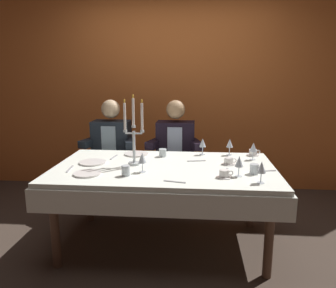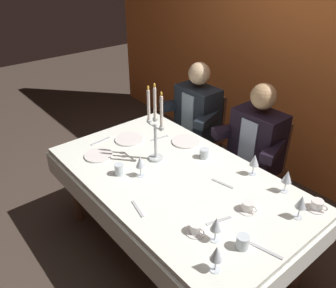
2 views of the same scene
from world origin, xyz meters
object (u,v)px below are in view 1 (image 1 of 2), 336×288
Objects in this scene: wine_glass_5 at (203,143)px; seated_diner_0 at (112,144)px; dining_table at (164,179)px; candelabra at (134,136)px; coffee_cup_0 at (229,161)px; coffee_cup_2 at (253,153)px; wine_glass_0 at (230,144)px; water_tumbler_1 at (163,153)px; wine_glass_3 at (142,158)px; wine_glass_2 at (262,168)px; seated_diner_1 at (176,145)px; coffee_cup_1 at (224,174)px; water_tumbler_2 at (126,171)px; water_tumbler_0 at (254,169)px; wine_glass_4 at (239,162)px; dinner_plate_2 at (87,174)px; dinner_plate_1 at (136,154)px; wine_glass_1 at (253,148)px; dinner_plate_0 at (93,162)px.

wine_glass_5 is 1.12m from seated_diner_0.
candelabra reaches higher than dining_table.
coffee_cup_2 is at bearing 52.03° from coffee_cup_0.
wine_glass_0 reaches higher than water_tumbler_1.
dining_table is at bearing 49.82° from wine_glass_3.
wine_glass_2 is 0.13× the size of seated_diner_0.
dining_table is 0.59m from coffee_cup_0.
seated_diner_0 is at bearing 180.00° from seated_diner_1.
water_tumbler_2 is at bearing -178.22° from coffee_cup_1.
wine_glass_4 is at bearing -150.65° from water_tumbler_0.
coffee_cup_2 is (0.88, 0.12, -0.01)m from water_tumbler_1.
seated_diner_1 is at bearing 116.88° from wine_glass_4.
coffee_cup_0 is (0.56, 0.11, 0.15)m from dining_table.
wine_glass_3 reaches higher than dinner_plate_2.
wine_glass_4 is 0.87m from water_tumbler_1.
seated_diner_0 is (-1.43, 1.05, -0.04)m from water_tumbler_0.
wine_glass_4 is 0.73m from wine_glass_5.
dinner_plate_2 is 2.73× the size of water_tumbler_0.
dinner_plate_1 is 1.12m from wine_glass_4.
water_tumbler_2 is (-0.61, -0.74, -0.07)m from wine_glass_5.
wine_glass_4 is at bearing -40.85° from water_tumbler_1.
candelabra reaches higher than seated_diner_0.
coffee_cup_1 is 1.66m from seated_diner_0.
wine_glass_2 is 1.92m from seated_diner_0.
seated_diner_1 is at bearing 119.26° from wine_glass_2.
dinner_plate_1 is at bearing 97.57° from candelabra.
seated_diner_0 reaches higher than water_tumbler_2.
wine_glass_1 is 1.23m from water_tumbler_2.
water_tumbler_2 is 0.93m from coffee_cup_0.
water_tumbler_2 reaches higher than dinner_plate_0.
dinner_plate_1 is at bearing 168.99° from water_tumbler_1.
wine_glass_1 is 0.49m from wine_glass_5.
candelabra is 0.99m from seated_diner_0.
wine_glass_5 is 2.04× the size of water_tumbler_0.
dinner_plate_1 is at bearing 45.85° from dinner_plate_0.
wine_glass_1 is 0.97m from seated_diner_1.
wine_glass_4 is (1.26, -0.27, 0.11)m from dinner_plate_0.
dining_table is at bearing -143.30° from wine_glass_0.
coffee_cup_2 is at bearing 72.06° from wine_glass_4.
wine_glass_2 is at bearing -60.74° from seated_diner_1.
wine_glass_2 reaches higher than dinner_plate_2.
wine_glass_1 is at bearing -100.23° from coffee_cup_2.
wine_glass_3 is 0.13× the size of seated_diner_1.
dinner_plate_0 is at bearing 167.70° from wine_glass_4.
candelabra is at bearing -126.16° from water_tumbler_1.
seated_diner_0 reaches higher than dinner_plate_1.
water_tumbler_1 is 0.57× the size of coffee_cup_2.
wine_glass_4 is (1.20, 0.06, 0.11)m from dinner_plate_2.
wine_glass_3 is at bearing 172.76° from coffee_cup_1.
seated_diner_1 is at bearing 141.85° from wine_glass_1.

